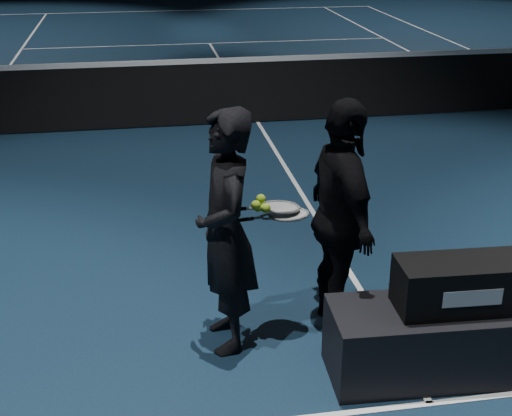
{
  "coord_description": "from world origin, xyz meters",
  "views": [
    {
      "loc": [
        -1.7,
        -9.82,
        2.92
      ],
      "look_at": [
        -0.95,
        -5.43,
        1.01
      ],
      "focal_mm": 50.0,
      "sensor_mm": 36.0,
      "label": 1
    }
  ],
  "objects": [
    {
      "name": "floor",
      "position": [
        0.0,
        0.0,
        0.0
      ],
      "size": [
        36.0,
        36.0,
        0.0
      ],
      "primitive_type": "plane",
      "color": "black",
      "rests_on": "ground"
    },
    {
      "name": "court_lines",
      "position": [
        0.0,
        0.0,
        0.0
      ],
      "size": [
        10.98,
        23.78,
        0.01
      ],
      "primitive_type": null,
      "color": "white",
      "rests_on": "floor"
    },
    {
      "name": "racket_bag",
      "position": [
        0.27,
        -6.08,
        0.66
      ],
      "size": [
        0.85,
        0.39,
        0.33
      ],
      "primitive_type": "cube",
      "rotation": [
        0.0,
        0.0,
        -0.05
      ],
      "color": "black",
      "rests_on": "player_bench"
    },
    {
      "name": "player_bench",
      "position": [
        0.27,
        -6.08,
        0.25
      ],
      "size": [
        1.68,
        0.63,
        0.5
      ],
      "primitive_type": "cube",
      "rotation": [
        0.0,
        0.0,
        -0.05
      ],
      "color": "black",
      "rests_on": "floor"
    },
    {
      "name": "player_a",
      "position": [
        -1.17,
        -5.48,
        0.87
      ],
      "size": [
        0.46,
        0.66,
        1.73
      ],
      "primitive_type": "imported",
      "rotation": [
        0.0,
        0.0,
        -1.5
      ],
      "color": "black",
      "rests_on": "floor"
    },
    {
      "name": "tennis_balls",
      "position": [
        -0.92,
        -5.44,
        1.04
      ],
      "size": [
        0.12,
        0.1,
        0.12
      ],
      "primitive_type": null,
      "color": "#B9E530",
      "rests_on": "racket_upper"
    },
    {
      "name": "racket_lower",
      "position": [
        -0.72,
        -5.42,
        0.95
      ],
      "size": [
        0.7,
        0.3,
        0.03
      ],
      "primitive_type": null,
      "rotation": [
        0.0,
        0.0,
        0.13
      ],
      "color": "black",
      "rests_on": "player_a"
    },
    {
      "name": "bag_signature",
      "position": [
        0.27,
        -6.26,
        0.66
      ],
      "size": [
        0.39,
        0.02,
        0.11
      ],
      "primitive_type": "cube",
      "rotation": [
        0.0,
        0.0,
        -0.05
      ],
      "color": "white",
      "rests_on": "racket_bag"
    },
    {
      "name": "player_b",
      "position": [
        -0.33,
        -5.37,
        0.87
      ],
      "size": [
        0.5,
        1.04,
        1.73
      ],
      "primitive_type": "imported",
      "rotation": [
        0.0,
        0.0,
        1.65
      ],
      "color": "black",
      "rests_on": "floor"
    },
    {
      "name": "net_tape",
      "position": [
        0.0,
        0.0,
        0.92
      ],
      "size": [
        12.8,
        0.03,
        0.07
      ],
      "primitive_type": "cube",
      "color": "white",
      "rests_on": "net_mesh"
    },
    {
      "name": "net_mesh",
      "position": [
        0.0,
        0.0,
        0.45
      ],
      "size": [
        12.8,
        0.02,
        0.86
      ],
      "primitive_type": "cube",
      "color": "black",
      "rests_on": "floor"
    },
    {
      "name": "racket_upper",
      "position": [
        -0.78,
        -5.39,
        0.99
      ],
      "size": [
        0.71,
        0.35,
        0.1
      ],
      "primitive_type": null,
      "rotation": [
        0.0,
        0.1,
        0.2
      ],
      "color": "black",
      "rests_on": "player_b"
    }
  ]
}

